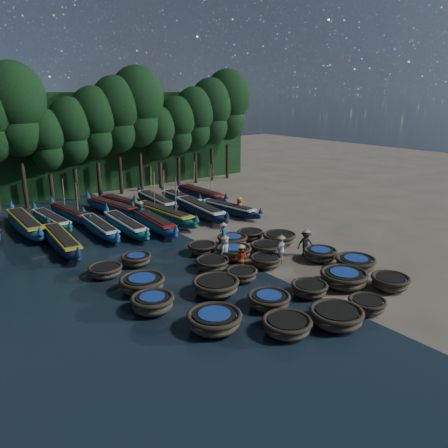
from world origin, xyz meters
TOP-DOWN VIEW (x-y plane):
  - ground at (0.00, 0.00)m, footprint 120.00×120.00m
  - foliage_wall at (0.00, 23.50)m, footprint 40.00×3.00m
  - coracle_1 at (-3.91, -9.45)m, footprint 2.59×2.59m
  - coracle_2 at (-1.65, -10.30)m, footprint 2.70×2.70m
  - coracle_3 at (0.56, -10.37)m, footprint 1.80×1.80m
  - coracle_4 at (3.62, -9.68)m, footprint 2.02×2.02m
  - coracle_5 at (-6.15, -7.25)m, footprint 2.72×2.72m
  - coracle_6 at (-2.84, -7.22)m, footprint 2.12×2.12m
  - coracle_7 at (-0.31, -7.55)m, footprint 1.89×1.89m
  - coracle_8 at (1.98, -7.94)m, footprint 3.07×3.07m
  - coracle_9 at (4.36, -6.96)m, footprint 2.78×2.78m
  - coracle_10 at (-7.47, -4.15)m, footprint 2.09×2.09m
  - coracle_11 at (-3.97, -4.46)m, footprint 2.45×2.45m
  - coracle_12 at (-1.82, -4.01)m, footprint 1.75×1.75m
  - coracle_13 at (0.60, -3.39)m, footprint 2.23×2.23m
  - coracle_14 at (3.95, -4.68)m, footprint 2.25×2.25m
  - coracle_15 at (-6.84, -1.91)m, footprint 2.77×2.77m
  - coracle_16 at (-2.21, -1.79)m, footprint 2.28×2.28m
  - coracle_17 at (-0.10, -1.19)m, footprint 2.31×2.31m
  - coracle_18 at (2.01, -1.86)m, footprint 2.02×2.02m
  - coracle_19 at (4.10, -0.97)m, footprint 2.41×2.41m
  - coracle_20 at (-7.53, 1.17)m, footprint 2.00×2.00m
  - coracle_21 at (-5.37, 1.62)m, footprint 1.99×1.99m
  - coracle_22 at (-1.16, 0.73)m, footprint 2.12×2.12m
  - coracle_23 at (1.23, 0.58)m, footprint 2.33×2.33m
  - coracle_24 at (3.21, 1.02)m, footprint 2.06×2.06m
  - long_boat_2 at (-7.92, 7.25)m, footprint 2.12×8.36m
  - long_boat_3 at (-4.70, 8.75)m, footprint 1.78×7.62m
  - long_boat_4 at (-2.98, 8.02)m, footprint 1.88×8.09m
  - long_boat_5 at (-0.99, 7.47)m, footprint 2.11×8.21m
  - long_boat_6 at (0.65, 8.69)m, footprint 2.18×9.05m
  - long_boat_7 at (3.84, 8.11)m, footprint 2.57×8.95m
  - long_boat_8 at (6.08, 7.14)m, footprint 2.28×7.44m
  - long_boat_10 at (-8.80, 12.79)m, footprint 1.80×9.08m
  - long_boat_11 at (-6.85, 12.94)m, footprint 1.80×7.48m
  - long_boat_12 at (-5.00, 14.03)m, footprint 1.94×7.55m
  - long_boat_13 at (-1.55, 13.35)m, footprint 2.79×8.18m
  - long_boat_14 at (-0.05, 14.45)m, footprint 2.39×7.31m
  - long_boat_15 at (2.50, 13.06)m, footprint 2.26×8.37m
  - long_boat_16 at (4.94, 12.62)m, footprint 1.41×7.50m
  - long_boat_17 at (7.34, 12.97)m, footprint 1.62×8.50m
  - fisherman_0 at (-0.99, -1.43)m, footprint 1.00×0.88m
  - fisherman_1 at (1.03, 1.31)m, footprint 0.61×0.52m
  - fisherman_2 at (-1.01, -2.95)m, footprint 0.92×0.97m
  - fisherman_3 at (3.78, -3.63)m, footprint 1.27×1.01m
  - fisherman_4 at (1.63, -3.55)m, footprint 1.09×0.64m
  - fisherman_5 at (-0.87, 9.60)m, footprint 1.58×1.22m
  - fisherman_6 at (6.51, 6.17)m, footprint 0.85×0.92m
  - tree_4 at (-6.80, 20.00)m, footprint 5.34×5.34m
  - tree_5 at (-4.50, 20.00)m, footprint 3.68×3.68m
  - tree_6 at (-2.20, 20.00)m, footprint 4.09×4.09m
  - tree_7 at (0.10, 20.00)m, footprint 4.51×4.51m
  - tree_8 at (2.40, 20.00)m, footprint 4.92×4.92m
  - tree_9 at (4.70, 20.00)m, footprint 5.34×5.34m
  - tree_10 at (7.00, 20.00)m, footprint 3.68×3.68m
  - tree_11 at (9.30, 20.00)m, footprint 4.09×4.09m
  - tree_12 at (11.60, 20.00)m, footprint 4.51×4.51m
  - tree_13 at (13.90, 20.00)m, footprint 4.92×4.92m
  - tree_14 at (16.20, 20.00)m, footprint 5.34×5.34m

SIDE VIEW (x-z plane):
  - ground at x=0.00m, z-range 0.00..0.00m
  - coracle_20 at x=-7.53m, z-range 0.05..0.70m
  - coracle_3 at x=0.56m, z-range 0.05..0.70m
  - coracle_12 at x=-1.82m, z-range 0.05..0.71m
  - coracle_24 at x=3.21m, z-range 0.05..0.71m
  - coracle_21 at x=-5.37m, z-range 0.05..0.72m
  - coracle_7 at x=-0.31m, z-range 0.05..0.73m
  - coracle_13 at x=0.60m, z-range 0.05..0.75m
  - coracle_22 at x=-1.16m, z-range 0.05..0.75m
  - coracle_6 at x=-2.84m, z-range 0.05..0.75m
  - coracle_16 at x=-2.21m, z-range 0.05..0.76m
  - coracle_1 at x=-3.91m, z-range 0.05..0.79m
  - coracle_14 at x=3.95m, z-range 0.06..0.80m
  - coracle_4 at x=3.62m, z-range 0.05..0.81m
  - coracle_18 at x=2.01m, z-range 0.05..0.81m
  - coracle_19 at x=4.10m, z-range 0.05..0.83m
  - coracle_9 at x=4.36m, z-range 0.06..0.84m
  - coracle_23 at x=1.23m, z-range 0.06..0.85m
  - coracle_11 at x=-3.97m, z-range 0.06..0.86m
  - coracle_2 at x=-1.65m, z-range 0.06..0.86m
  - coracle_17 at x=-0.10m, z-range 0.06..0.87m
  - coracle_5 at x=-6.15m, z-range 0.06..0.88m
  - coracle_15 at x=-6.84m, z-range 0.06..0.90m
  - coracle_10 at x=-7.47m, z-range 0.07..0.90m
  - coracle_8 at x=1.98m, z-range 0.07..0.91m
  - long_boat_14 at x=-0.05m, z-range -0.16..1.15m
  - long_boat_11 at x=-6.85m, z-range -0.16..1.16m
  - long_boat_16 at x=4.94m, z-range -0.16..1.16m
  - long_boat_8 at x=6.08m, z-range -0.16..1.16m
  - long_boat_12 at x=-5.00m, z-range -1.10..2.12m
  - long_boat_3 at x=-4.70m, z-range -0.16..1.18m
  - long_boat_4 at x=-2.98m, z-range -0.17..1.26m
  - long_boat_5 at x=-0.99m, z-range -0.17..1.28m
  - long_boat_13 at x=-1.55m, z-range -0.17..1.28m
  - long_boat_2 at x=-7.92m, z-range -0.18..1.30m
  - long_boat_15 at x=2.50m, z-range -1.22..2.35m
  - long_boat_17 at x=7.34m, z-range -1.23..2.38m
  - long_boat_7 at x=3.84m, z-range -0.19..1.40m
  - long_boat_10 at x=-8.80m, z-range -0.19..1.41m
  - long_boat_6 at x=0.65m, z-range -1.32..2.54m
  - fisherman_2 at x=-1.01m, z-range -0.04..1.74m
  - fisherman_6 at x=6.51m, z-range -0.03..1.74m
  - fisherman_5 at x=-0.87m, z-range -0.07..1.80m
  - fisherman_1 at x=1.03m, z-range 0.02..1.72m
  - fisherman_3 at x=3.78m, z-range -0.06..1.86m
  - fisherman_0 at x=-0.99m, z-range -0.04..1.88m
  - fisherman_4 at x=1.63m, z-range -0.04..1.90m
  - foliage_wall at x=0.00m, z-range 0.00..10.00m
  - tree_5 at x=-4.50m, z-range 1.63..10.31m
  - tree_10 at x=7.00m, z-range 1.63..10.31m
  - tree_6 at x=-2.20m, z-range 1.82..11.47m
  - tree_11 at x=9.30m, z-range 1.82..11.47m
  - tree_7 at x=0.10m, z-range 2.01..12.64m
  - tree_12 at x=11.60m, z-range 2.01..12.64m
  - tree_8 at x=2.40m, z-range 2.19..13.80m
  - tree_13 at x=13.90m, z-range 2.19..13.80m
  - tree_4 at x=-6.80m, z-range 2.38..14.96m
  - tree_9 at x=4.70m, z-range 2.38..14.96m
  - tree_14 at x=16.20m, z-range 2.38..14.96m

